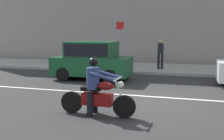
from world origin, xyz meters
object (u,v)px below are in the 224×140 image
parked_hatchback_forest_green (92,60)px  pedestrian_bystander (161,52)px  motorcycle_with_rider_denim_blue (97,92)px  street_sign_post (120,40)px

parked_hatchback_forest_green → pedestrian_bystander: (2.79, 3.64, 0.20)m
parked_hatchback_forest_green → pedestrian_bystander: bearing=52.5°
motorcycle_with_rider_denim_blue → parked_hatchback_forest_green: 5.62m
motorcycle_with_rider_denim_blue → pedestrian_bystander: bearing=85.6°
motorcycle_with_rider_denim_blue → street_sign_post: (-1.72, 8.88, 1.14)m
pedestrian_bystander → motorcycle_with_rider_denim_blue: bearing=-94.4°
motorcycle_with_rider_denim_blue → pedestrian_bystander: (0.68, 8.83, 0.48)m
street_sign_post → motorcycle_with_rider_denim_blue: bearing=-79.0°
motorcycle_with_rider_denim_blue → parked_hatchback_forest_green: parked_hatchback_forest_green is taller
street_sign_post → pedestrian_bystander: 2.50m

